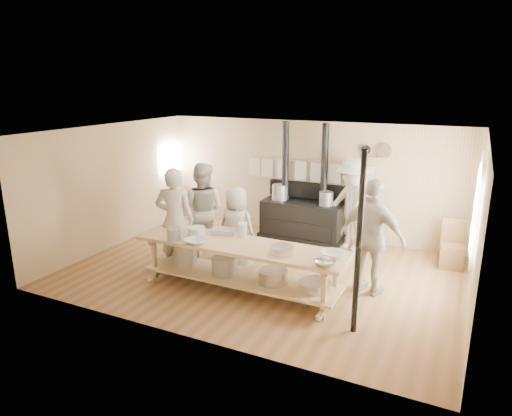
# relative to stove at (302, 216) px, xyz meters

# --- Properties ---
(ground) EXTENTS (7.00, 7.00, 0.00)m
(ground) POSITION_rel_stove_xyz_m (0.01, -2.12, -0.52)
(ground) COLOR brown
(ground) RESTS_ON ground
(room_shell) EXTENTS (7.00, 7.00, 7.00)m
(room_shell) POSITION_rel_stove_xyz_m (0.01, -2.12, 1.10)
(room_shell) COLOR tan
(room_shell) RESTS_ON ground
(window_right) EXTENTS (0.09, 1.50, 1.65)m
(window_right) POSITION_rel_stove_xyz_m (3.48, -1.52, 0.98)
(window_right) COLOR beige
(window_right) RESTS_ON ground
(left_opening) EXTENTS (0.00, 0.90, 0.90)m
(left_opening) POSITION_rel_stove_xyz_m (-3.44, -0.12, 1.08)
(left_opening) COLOR white
(left_opening) RESTS_ON ground
(stove) EXTENTS (1.90, 0.75, 2.60)m
(stove) POSITION_rel_stove_xyz_m (0.00, 0.00, 0.00)
(stove) COLOR black
(stove) RESTS_ON ground
(towel_rail) EXTENTS (3.00, 0.04, 0.47)m
(towel_rail) POSITION_rel_stove_xyz_m (0.01, 0.28, 1.03)
(towel_rail) COLOR tan
(towel_rail) RESTS_ON ground
(back_wall_shelf) EXTENTS (0.63, 0.14, 0.32)m
(back_wall_shelf) POSITION_rel_stove_xyz_m (1.47, 0.32, 1.48)
(back_wall_shelf) COLOR tan
(back_wall_shelf) RESTS_ON ground
(prep_table) EXTENTS (3.60, 0.90, 0.85)m
(prep_table) POSITION_rel_stove_xyz_m (-0.00, -3.02, -0.00)
(prep_table) COLOR tan
(prep_table) RESTS_ON ground
(support_post) EXTENTS (0.08, 0.08, 2.60)m
(support_post) POSITION_rel_stove_xyz_m (2.06, -3.47, 0.78)
(support_post) COLOR black
(support_post) RESTS_ON ground
(cook_far_left) EXTENTS (0.84, 0.70, 1.96)m
(cook_far_left) POSITION_rel_stove_xyz_m (-1.50, -2.71, 0.46)
(cook_far_left) COLOR #BCB3A6
(cook_far_left) RESTS_ON ground
(cook_left) EXTENTS (1.08, 0.93, 1.92)m
(cook_left) POSITION_rel_stove_xyz_m (-1.45, -1.88, 0.44)
(cook_left) COLOR #BCB3A6
(cook_left) RESTS_ON ground
(cook_center) EXTENTS (0.78, 0.52, 1.56)m
(cook_center) POSITION_rel_stove_xyz_m (-0.55, -2.10, 0.26)
(cook_center) COLOR #BCB3A6
(cook_center) RESTS_ON ground
(cook_right) EXTENTS (1.22, 0.74, 1.95)m
(cook_right) POSITION_rel_stove_xyz_m (1.98, -2.13, 0.45)
(cook_right) COLOR #BCB3A6
(cook_right) RESTS_ON ground
(cook_by_window) EXTENTS (1.42, 1.12, 1.93)m
(cook_by_window) POSITION_rel_stove_xyz_m (1.16, -0.20, 0.44)
(cook_by_window) COLOR #BCB3A6
(cook_by_window) RESTS_ON ground
(chair) EXTENTS (0.47, 0.47, 0.92)m
(chair) POSITION_rel_stove_xyz_m (3.15, -0.33, -0.25)
(chair) COLOR brown
(chair) RESTS_ON ground
(bowl_white_a) EXTENTS (0.44, 0.44, 0.09)m
(bowl_white_a) POSITION_rel_stove_xyz_m (-0.65, -3.35, 0.37)
(bowl_white_a) COLOR white
(bowl_white_a) RESTS_ON prep_table
(bowl_steel_a) EXTENTS (0.41, 0.41, 0.10)m
(bowl_steel_a) POSITION_rel_stove_xyz_m (-1.54, -2.69, 0.38)
(bowl_steel_a) COLOR silver
(bowl_steel_a) RESTS_ON prep_table
(bowl_white_b) EXTENTS (0.45, 0.45, 0.09)m
(bowl_white_b) POSITION_rel_stove_xyz_m (1.56, -2.93, 0.37)
(bowl_white_b) COLOR white
(bowl_white_b) RESTS_ON prep_table
(bowl_steel_b) EXTENTS (0.43, 0.43, 0.10)m
(bowl_steel_b) POSITION_rel_stove_xyz_m (1.56, -3.35, 0.38)
(bowl_steel_b) COLOR silver
(bowl_steel_b) RESTS_ON prep_table
(roasting_pan) EXTENTS (0.45, 0.36, 0.09)m
(roasting_pan) POSITION_rel_stove_xyz_m (-0.50, -2.69, 0.37)
(roasting_pan) COLOR #B2B2B7
(roasting_pan) RESTS_ON prep_table
(mixing_bowl_large) EXTENTS (0.44, 0.44, 0.12)m
(mixing_bowl_large) POSITION_rel_stove_xyz_m (0.79, -3.13, 0.39)
(mixing_bowl_large) COLOR silver
(mixing_bowl_large) RESTS_ON prep_table
(bucket_galv) EXTENTS (0.26, 0.26, 0.21)m
(bucket_galv) POSITION_rel_stove_xyz_m (-1.08, -3.35, 0.44)
(bucket_galv) COLOR gray
(bucket_galv) RESTS_ON prep_table
(deep_bowl_enamel) EXTENTS (0.30, 0.30, 0.19)m
(deep_bowl_enamel) POSITION_rel_stove_xyz_m (-0.81, -3.06, 0.42)
(deep_bowl_enamel) COLOR white
(deep_bowl_enamel) RESTS_ON prep_table
(pitcher) EXTENTS (0.19, 0.19, 0.24)m
(pitcher) POSITION_rel_stove_xyz_m (-0.12, -2.69, 0.45)
(pitcher) COLOR white
(pitcher) RESTS_ON prep_table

